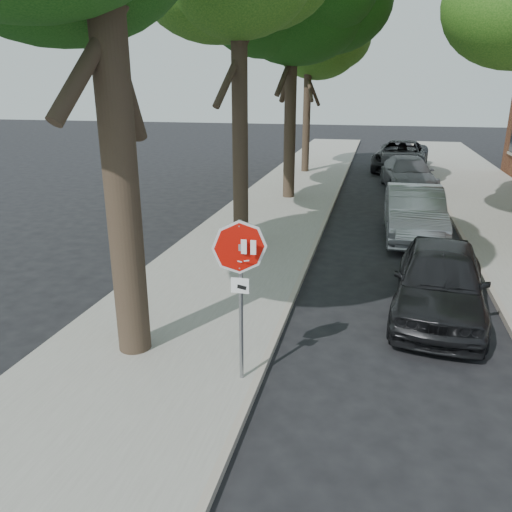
# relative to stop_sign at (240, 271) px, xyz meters

# --- Properties ---
(ground) EXTENTS (120.00, 120.00, 0.00)m
(ground) POSITION_rel_stop_sign_xyz_m (0.70, 0.03, -1.95)
(ground) COLOR black
(ground) RESTS_ON ground
(sidewalk_left) EXTENTS (4.00, 55.00, 0.12)m
(sidewalk_left) POSITION_rel_stop_sign_xyz_m (-1.80, 12.03, -1.89)
(sidewalk_left) COLOR gray
(sidewalk_left) RESTS_ON ground
(curb_left) EXTENTS (0.12, 55.00, 0.13)m
(curb_left) POSITION_rel_stop_sign_xyz_m (0.25, 12.03, -1.88)
(curb_left) COLOR #9E9384
(curb_left) RESTS_ON ground
(curb_right) EXTENTS (0.12, 55.00, 0.13)m
(curb_right) POSITION_rel_stop_sign_xyz_m (4.65, 12.03, -1.88)
(curb_right) COLOR #9E9384
(curb_right) RESTS_ON ground
(stop_sign) EXTENTS (0.76, 0.34, 2.61)m
(stop_sign) POSITION_rel_stop_sign_xyz_m (0.00, 0.00, 0.00)
(stop_sign) COLOR gray
(stop_sign) RESTS_ON sidewalk_left
(tree_far) EXTENTS (5.29, 4.91, 9.33)m
(tree_far) POSITION_rel_stop_sign_xyz_m (-2.02, 21.14, 5.26)
(tree_far) COLOR black
(tree_far) RESTS_ON sidewalk_left
(car_a) EXTENTS (2.25, 4.59, 1.51)m
(car_a) POSITION_rel_stop_sign_xyz_m (3.30, 3.51, -1.19)
(car_a) COLOR black
(car_a) RESTS_ON ground
(car_b) EXTENTS (1.77, 4.83, 1.58)m
(car_b) POSITION_rel_stop_sign_xyz_m (3.11, 9.34, -1.16)
(car_b) COLOR #97979E
(car_b) RESTS_ON ground
(car_c) EXTENTS (2.72, 5.34, 1.49)m
(car_c) POSITION_rel_stop_sign_xyz_m (3.30, 17.38, -1.21)
(car_c) COLOR #57585C
(car_c) RESTS_ON ground
(car_d) EXTENTS (3.48, 6.30, 1.67)m
(car_d) POSITION_rel_stop_sign_xyz_m (3.18, 23.25, -1.11)
(car_d) COLOR black
(car_d) RESTS_ON ground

